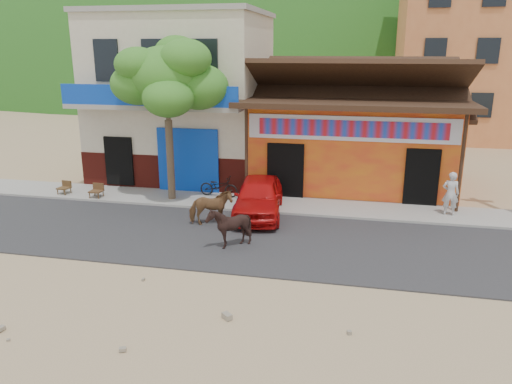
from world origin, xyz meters
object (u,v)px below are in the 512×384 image
(tree, at_px, (168,120))
(pedestrian, at_px, (451,193))
(red_car, at_px, (259,196))
(scooter, at_px, (219,186))
(cow_tan, at_px, (211,208))
(cafe_chair_right, at_px, (96,185))
(cow_dark, at_px, (229,227))
(cafe_chair_left, at_px, (63,182))

(tree, height_order, pedestrian, tree)
(red_car, bearing_deg, pedestrian, 3.13)
(scooter, relative_size, pedestrian, 1.00)
(cow_tan, xyz_separation_m, cafe_chair_right, (-5.16, 1.82, -0.02))
(cow_tan, bearing_deg, pedestrian, -94.29)
(tree, distance_m, cow_tan, 4.09)
(red_car, distance_m, scooter, 2.51)
(red_car, bearing_deg, tree, 157.49)
(cow_tan, xyz_separation_m, cow_dark, (1.08, -1.72, 0.03))
(tree, xyz_separation_m, cafe_chair_right, (-2.90, -0.50, -2.51))
(scooter, bearing_deg, cow_tan, -164.83)
(cow_tan, distance_m, cafe_chair_right, 5.48)
(pedestrian, xyz_separation_m, cafe_chair_left, (-14.48, -0.46, -0.30))
(red_car, relative_size, scooter, 2.59)
(cow_dark, bearing_deg, red_car, 178.98)
(cow_dark, bearing_deg, cafe_chair_right, -115.89)
(cafe_chair_right, bearing_deg, cafe_chair_left, 173.63)
(tree, bearing_deg, cow_tan, -45.67)
(pedestrian, relative_size, cafe_chair_right, 1.55)
(scooter, height_order, cafe_chair_left, cafe_chair_left)
(tree, relative_size, cow_dark, 4.82)
(cafe_chair_right, bearing_deg, red_car, -3.44)
(cow_tan, xyz_separation_m, cafe_chair_left, (-6.67, 2.02, -0.05))
(tree, bearing_deg, pedestrian, 0.88)
(scooter, bearing_deg, red_car, -126.22)
(cow_tan, bearing_deg, scooter, -10.81)
(tree, bearing_deg, cafe_chair_left, -176.01)
(cafe_chair_left, relative_size, cafe_chair_right, 0.94)
(red_car, bearing_deg, cafe_chair_right, 168.62)
(tree, xyz_separation_m, red_car, (3.60, -1.00, -2.41))
(cow_tan, bearing_deg, cow_dark, -169.79)
(cafe_chair_left, bearing_deg, red_car, 2.90)
(cow_tan, xyz_separation_m, red_car, (1.33, 1.32, 0.08))
(tree, xyz_separation_m, cafe_chair_left, (-4.40, -0.31, -2.54))
(scooter, distance_m, cafe_chair_right, 4.72)
(cow_dark, xyz_separation_m, pedestrian, (6.73, 4.20, 0.22))
(scooter, distance_m, cafe_chair_left, 6.16)
(tree, xyz_separation_m, scooter, (1.69, 0.62, -2.60))
(scooter, bearing_deg, cafe_chair_left, 102.72)
(scooter, relative_size, cafe_chair_right, 1.56)
(red_car, height_order, cafe_chair_left, red_car)
(cow_tan, height_order, pedestrian, pedestrian)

